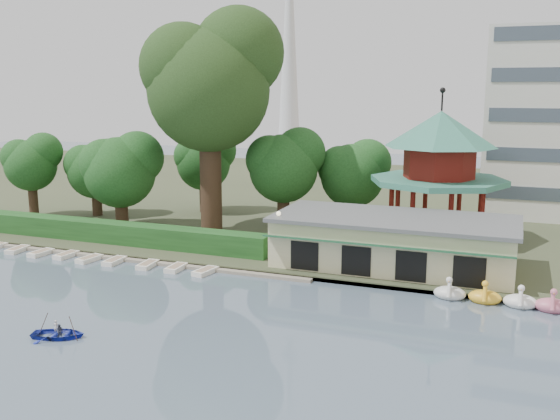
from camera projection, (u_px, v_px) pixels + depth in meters
The scene contains 14 objects.
ground_plane at pixel (121, 364), 32.43m from camera, with size 220.00×220.00×0.00m, color slate.
shore at pixel (360, 198), 80.04m from camera, with size 220.00×70.00×0.40m, color #424930.
embankment at pixel (253, 271), 48.25m from camera, with size 220.00×0.60×0.30m, color gray.
dock at pixel (121, 257), 52.37m from camera, with size 34.00×1.60×0.24m, color gray.
boathouse at pixel (394, 241), 48.59m from camera, with size 18.60×9.39×3.90m.
pavilion at pixel (439, 163), 56.09m from camera, with size 12.40×12.40×13.50m.
broadcast_tower at pixel (289, 13), 168.90m from camera, with size 8.00×8.00×96.00m.
hedge at pixel (114, 232), 56.22m from camera, with size 30.00×2.00×1.80m, color #215320.
lamp_post at pixel (279, 228), 48.66m from camera, with size 0.36×0.36×4.28m.
big_tree at pixel (211, 78), 58.47m from camera, with size 12.74×11.87×21.28m.
small_trees at pixel (194, 165), 64.23m from camera, with size 39.60×16.91×9.92m.
swan_boats at pixel (553, 305), 40.07m from camera, with size 15.29×2.06×1.92m.
moored_rowboats at pixel (79, 257), 52.27m from camera, with size 24.89×2.78×0.36m.
rowboat_with_passengers at pixel (58, 330), 35.76m from camera, with size 4.98×4.22×2.01m.
Camera 1 is at (18.58, -25.30, 14.11)m, focal length 40.00 mm.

